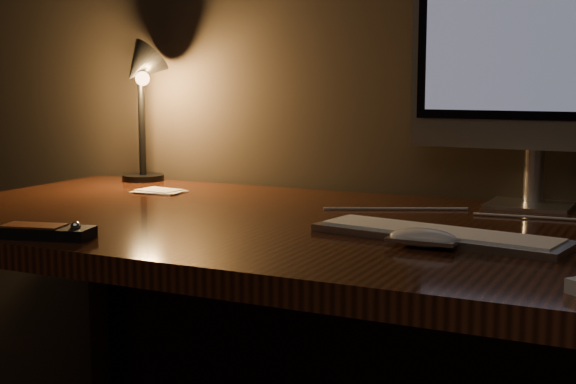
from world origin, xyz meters
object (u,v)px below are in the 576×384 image
at_px(monitor, 536,51).
at_px(keyboard, 438,234).
at_px(desk, 343,287).
at_px(mouse, 423,241).
at_px(media_remote, 45,232).
at_px(desk_lamp, 141,86).

xyz_separation_m(monitor, keyboard, (-0.07, -0.38, -0.29)).
distance_m(desk, mouse, 0.31).
distance_m(media_remote, desk_lamp, 0.71).
bearing_deg(keyboard, monitor, 88.62).
bearing_deg(desk, keyboard, -31.29).
bearing_deg(keyboard, mouse, -84.21).
xyz_separation_m(mouse, desk_lamp, (-0.81, 0.43, 0.22)).
height_order(monitor, keyboard, monitor).
xyz_separation_m(desk, media_remote, (-0.34, -0.39, 0.14)).
bearing_deg(monitor, desk_lamp, -177.31).
bearing_deg(desk_lamp, keyboard, -17.83).
xyz_separation_m(keyboard, media_remote, (-0.55, -0.26, 0.00)).
distance_m(keyboard, desk_lamp, 0.92).
bearing_deg(monitor, keyboard, -99.45).
height_order(desk, desk_lamp, desk_lamp).
relative_size(desk, keyboard, 4.04).
height_order(desk, keyboard, keyboard).
xyz_separation_m(desk, monitor, (0.28, 0.26, 0.43)).
distance_m(monitor, desk_lamp, 0.89).
bearing_deg(media_remote, desk_lamp, 99.50).
distance_m(monitor, mouse, 0.54).
bearing_deg(mouse, desk, 136.20).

